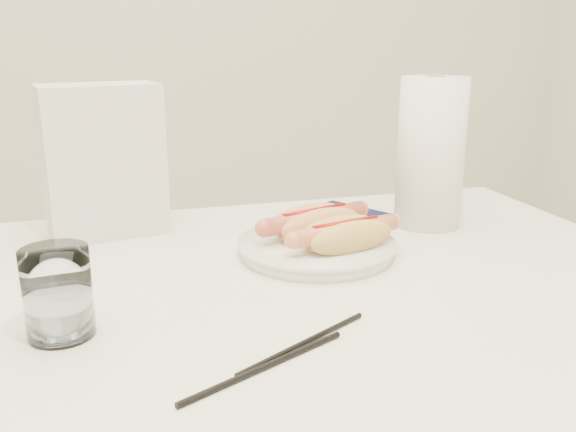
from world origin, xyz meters
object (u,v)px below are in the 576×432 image
object	(u,v)px
hotdog_left	(314,223)
paper_towel_roll	(431,153)
hotdog_right	(345,235)
water_glass	(58,293)
table	(255,329)
plate	(317,249)
napkin_box	(103,161)

from	to	relation	value
hotdog_left	paper_towel_roll	world-z (taller)	paper_towel_roll
hotdog_right	hotdog_left	bearing A→B (deg)	96.66
water_glass	paper_towel_roll	xyz separation A→B (m)	(0.58, 0.26, 0.08)
table	paper_towel_roll	xyz separation A→B (m)	(0.35, 0.19, 0.18)
hotdog_right	water_glass	xyz separation A→B (m)	(-0.38, -0.12, 0.01)
plate	water_glass	bearing A→B (deg)	-154.63
plate	hotdog_right	size ratio (longest dim) A/B	1.30
hotdog_right	paper_towel_roll	bearing A→B (deg)	19.95
hotdog_right	water_glass	size ratio (longest dim) A/B	1.74
hotdog_right	water_glass	distance (m)	0.40
plate	paper_towel_roll	bearing A→B (deg)	22.00
table	napkin_box	size ratio (longest dim) A/B	4.96
napkin_box	paper_towel_roll	distance (m)	0.54
hotdog_left	hotdog_right	xyz separation A→B (m)	(0.02, -0.07, -0.00)
paper_towel_roll	hotdog_left	bearing A→B (deg)	-163.13
plate	water_glass	size ratio (longest dim) A/B	2.27
hotdog_left	paper_towel_roll	bearing A→B (deg)	-1.33
plate	hotdog_right	xyz separation A→B (m)	(0.03, -0.04, 0.03)
paper_towel_roll	water_glass	bearing A→B (deg)	-155.96
table	napkin_box	world-z (taller)	napkin_box
plate	water_glass	world-z (taller)	water_glass
hotdog_left	hotdog_right	bearing A→B (deg)	-87.91
hotdog_right	napkin_box	xyz separation A→B (m)	(-0.33, 0.24, 0.08)
table	napkin_box	xyz separation A→B (m)	(-0.18, 0.29, 0.18)
napkin_box	paper_towel_roll	size ratio (longest dim) A/B	0.97
napkin_box	table	bearing A→B (deg)	-69.56
napkin_box	paper_towel_roll	world-z (taller)	paper_towel_roll
plate	hotdog_left	bearing A→B (deg)	79.34
napkin_box	hotdog_left	bearing A→B (deg)	-40.90
water_glass	napkin_box	xyz separation A→B (m)	(0.05, 0.36, 0.07)
paper_towel_roll	napkin_box	bearing A→B (deg)	169.00
water_glass	paper_towel_roll	size ratio (longest dim) A/B	0.40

